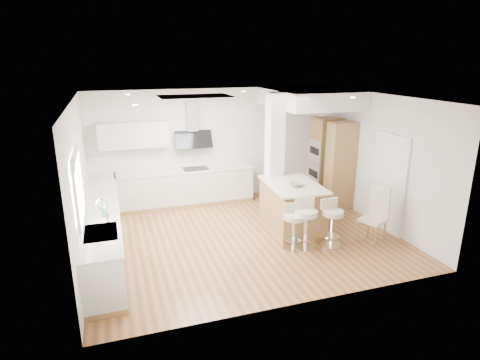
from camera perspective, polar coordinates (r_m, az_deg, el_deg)
name	(u,v)px	position (r m, az deg, el deg)	size (l,w,h in m)	color
ground	(244,236)	(8.31, 0.52, -7.95)	(6.00, 6.00, 0.00)	#9F683B
ceiling	(244,236)	(8.31, 0.52, -7.95)	(6.00, 5.00, 0.02)	white
wall_back	(212,145)	(10.16, -4.02, 4.99)	(6.00, 0.04, 2.80)	silver
wall_left	(80,185)	(7.46, -21.84, -0.66)	(0.04, 5.00, 2.80)	silver
wall_right	(374,159)	(9.21, 18.53, 2.89)	(0.04, 5.00, 2.80)	silver
skylight	(195,98)	(7.94, -6.38, 11.58)	(4.10, 2.10, 0.06)	white
window_left	(78,183)	(6.51, -22.10, -0.44)	(0.06, 1.28, 1.07)	white
doorway_right	(389,184)	(8.84, 20.43, -0.57)	(0.05, 1.00, 2.10)	#403A32
counter_left	(103,228)	(7.97, -18.87, -6.44)	(0.63, 4.50, 1.35)	#A67E47
counter_back	(179,178)	(9.89, -8.68, 0.28)	(3.62, 0.63, 2.50)	#A67E47
pillar	(274,156)	(9.05, 4.91, 3.48)	(0.35, 0.35, 2.80)	white
soffit	(310,98)	(9.70, 9.86, 11.40)	(1.78, 2.20, 0.40)	white
oven_column	(331,162)	(10.10, 12.77, 2.50)	(0.63, 1.21, 2.10)	#A67E47
peninsula	(292,205)	(8.65, 7.40, -3.56)	(1.13, 1.64, 1.04)	#A67E47
bar_stool_a	(294,224)	(7.67, 7.63, -6.28)	(0.48, 0.48, 0.88)	white
bar_stool_b	(306,221)	(7.72, 9.31, -5.78)	(0.52, 0.52, 0.97)	white
bar_stool_c	(332,220)	(7.91, 12.95, -5.62)	(0.44, 0.44, 0.93)	white
dining_chair	(376,212)	(8.33, 18.80, -4.32)	(0.58, 0.58, 1.14)	beige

